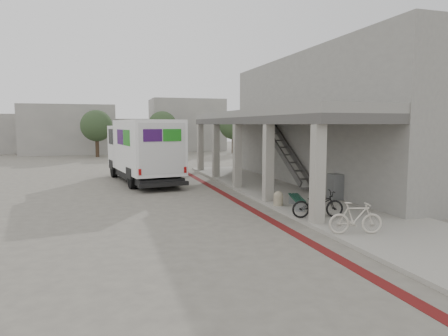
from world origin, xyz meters
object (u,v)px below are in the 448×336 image
object	(u,v)px
fedex_truck	(143,149)
bench	(297,200)
bicycle_black	(318,204)
utility_cabinet	(335,187)
bicycle_cream	(356,218)

from	to	relation	value
fedex_truck	bench	bearing A→B (deg)	-71.93
bench	bicycle_black	size ratio (longest dim) A/B	1.00
bench	bicycle_black	bearing A→B (deg)	-75.69
utility_cabinet	bicycle_black	bearing A→B (deg)	-124.98
utility_cabinet	bicycle_cream	xyz separation A→B (m)	(-2.50, -4.99, -0.07)
utility_cabinet	bicycle_cream	world-z (taller)	utility_cabinet
bicycle_black	bicycle_cream	distance (m)	2.15
fedex_truck	bench	xyz separation A→B (m)	(4.89, -9.65, -1.48)
fedex_truck	bicycle_cream	xyz separation A→B (m)	(4.79, -13.54, -1.30)
bench	utility_cabinet	bearing A→B (deg)	42.22
fedex_truck	bicycle_black	distance (m)	12.42
bicycle_black	bicycle_cream	bearing A→B (deg)	-168.36
bicycle_black	utility_cabinet	bearing A→B (deg)	-29.73
bench	bicycle_black	xyz separation A→B (m)	(-0.10, -1.74, 0.17)
fedex_truck	utility_cabinet	bearing A→B (deg)	-58.35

